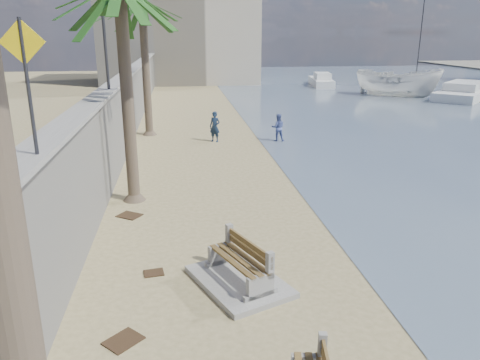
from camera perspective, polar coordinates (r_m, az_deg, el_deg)
ground_plane at (r=9.59m, az=8.93°, el=-19.60°), size 140.00×140.00×0.00m
seawall at (r=27.73m, az=-13.38°, el=8.77°), size 0.45×70.00×3.50m
wall_cap at (r=27.53m, az=-13.65°, el=12.47°), size 0.80×70.00×0.12m
end_building at (r=59.31m, az=-7.48°, el=18.60°), size 18.00×12.00×14.00m
bench_far at (r=11.26m, az=-0.11°, el=-10.51°), size 2.57×2.99×1.05m
palm_back at (r=27.62m, az=-11.87°, el=20.27°), size 5.00×5.00×8.25m
pedestrian_sign at (r=9.20m, az=-24.66°, el=12.25°), size 0.78×0.07×2.40m
streetlight at (r=19.51m, az=-16.46°, el=19.49°), size 0.28×0.28×5.12m
person_a at (r=25.76m, az=-3.10°, el=6.77°), size 0.83×0.76×1.91m
person_b at (r=25.99m, az=4.65°, el=6.57°), size 0.87×0.71×1.67m
boat_cruiser at (r=47.18m, az=18.66°, el=11.29°), size 4.26×4.24×3.51m
yacht_near at (r=49.46m, az=26.01°, el=9.53°), size 11.00×11.10×1.50m
yacht_far at (r=54.87m, az=9.84°, el=11.63°), size 3.09×7.45×1.50m
sailboat_west at (r=62.39m, az=20.64°, el=11.46°), size 6.24×4.72×9.51m
debris_b at (r=9.91m, az=-14.03°, el=-18.47°), size 0.86×0.86×0.03m
debris_c at (r=15.82m, az=-13.32°, el=-4.23°), size 0.92×0.88×0.03m
debris_d at (r=12.11m, az=-10.46°, el=-11.07°), size 0.54×0.46×0.03m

